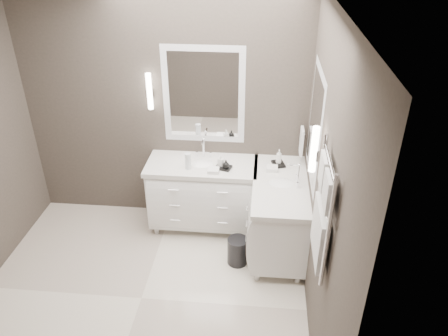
# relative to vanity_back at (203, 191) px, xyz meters

# --- Properties ---
(floor) EXTENTS (3.20, 3.00, 0.01)m
(floor) POSITION_rel_vanity_back_xyz_m (-0.45, -1.23, -0.49)
(floor) COLOR #EFE5D0
(floor) RESTS_ON ground
(ceiling) EXTENTS (3.20, 3.00, 0.01)m
(ceiling) POSITION_rel_vanity_back_xyz_m (-0.45, -1.23, 2.22)
(ceiling) COLOR white
(ceiling) RESTS_ON wall_back
(wall_back) EXTENTS (3.20, 0.01, 2.70)m
(wall_back) POSITION_rel_vanity_back_xyz_m (-0.45, 0.28, 0.86)
(wall_back) COLOR #413A34
(wall_back) RESTS_ON floor
(wall_front) EXTENTS (3.20, 0.01, 2.70)m
(wall_front) POSITION_rel_vanity_back_xyz_m (-0.45, -2.73, 0.86)
(wall_front) COLOR #413A34
(wall_front) RESTS_ON floor
(wall_right) EXTENTS (0.01, 3.00, 2.70)m
(wall_right) POSITION_rel_vanity_back_xyz_m (1.15, -1.23, 0.86)
(wall_right) COLOR #413A34
(wall_right) RESTS_ON floor
(vanity_back) EXTENTS (1.24, 0.59, 0.97)m
(vanity_back) POSITION_rel_vanity_back_xyz_m (0.00, 0.00, 0.00)
(vanity_back) COLOR white
(vanity_back) RESTS_ON floor
(vanity_right) EXTENTS (0.59, 1.24, 0.97)m
(vanity_right) POSITION_rel_vanity_back_xyz_m (0.88, -0.33, 0.00)
(vanity_right) COLOR white
(vanity_right) RESTS_ON floor
(mirror_back) EXTENTS (0.90, 0.02, 1.10)m
(mirror_back) POSITION_rel_vanity_back_xyz_m (-0.00, 0.26, 1.06)
(mirror_back) COLOR white
(mirror_back) RESTS_ON wall_back
(mirror_right) EXTENTS (0.02, 0.90, 1.10)m
(mirror_right) POSITION_rel_vanity_back_xyz_m (1.14, -0.43, 1.06)
(mirror_right) COLOR white
(mirror_right) RESTS_ON wall_right
(sconce_back) EXTENTS (0.06, 0.06, 0.40)m
(sconce_back) POSITION_rel_vanity_back_xyz_m (-0.58, 0.20, 1.11)
(sconce_back) COLOR white
(sconce_back) RESTS_ON wall_back
(sconce_right) EXTENTS (0.06, 0.06, 0.40)m
(sconce_right) POSITION_rel_vanity_back_xyz_m (1.08, -1.01, 1.11)
(sconce_right) COLOR white
(sconce_right) RESTS_ON wall_right
(towel_bar_corner) EXTENTS (0.03, 0.22, 0.30)m
(towel_bar_corner) POSITION_rel_vanity_back_xyz_m (1.09, 0.13, 0.63)
(towel_bar_corner) COLOR white
(towel_bar_corner) RESTS_ON wall_right
(towel_ladder) EXTENTS (0.06, 0.58, 0.90)m
(towel_ladder) POSITION_rel_vanity_back_xyz_m (1.10, -1.63, 0.91)
(towel_ladder) COLOR white
(towel_ladder) RESTS_ON wall_right
(waste_bin) EXTENTS (0.28, 0.28, 0.31)m
(waste_bin) POSITION_rel_vanity_back_xyz_m (0.45, -0.62, -0.33)
(waste_bin) COLOR black
(waste_bin) RESTS_ON floor
(amenity_tray_back) EXTENTS (0.19, 0.17, 0.02)m
(amenity_tray_back) POSITION_rel_vanity_back_xyz_m (0.25, -0.09, 0.38)
(amenity_tray_back) COLOR black
(amenity_tray_back) RESTS_ON vanity_back
(amenity_tray_right) EXTENTS (0.16, 0.19, 0.02)m
(amenity_tray_right) POSITION_rel_vanity_back_xyz_m (0.85, 0.05, 0.38)
(amenity_tray_right) COLOR black
(amenity_tray_right) RESTS_ON vanity_right
(water_bottle) EXTENTS (0.07, 0.07, 0.18)m
(water_bottle) POSITION_rel_vanity_back_xyz_m (-0.13, -0.13, 0.46)
(water_bottle) COLOR silver
(water_bottle) RESTS_ON vanity_back
(soap_bottle_a) EXTENTS (0.07, 0.07, 0.13)m
(soap_bottle_a) POSITION_rel_vanity_back_xyz_m (0.22, -0.07, 0.45)
(soap_bottle_a) COLOR white
(soap_bottle_a) RESTS_ON amenity_tray_back
(soap_bottle_b) EXTENTS (0.09, 0.09, 0.09)m
(soap_bottle_b) POSITION_rel_vanity_back_xyz_m (0.28, -0.12, 0.44)
(soap_bottle_b) COLOR black
(soap_bottle_b) RESTS_ON amenity_tray_back
(soap_bottle_c) EXTENTS (0.07, 0.07, 0.16)m
(soap_bottle_c) POSITION_rel_vanity_back_xyz_m (0.85, 0.05, 0.47)
(soap_bottle_c) COLOR white
(soap_bottle_c) RESTS_ON amenity_tray_right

